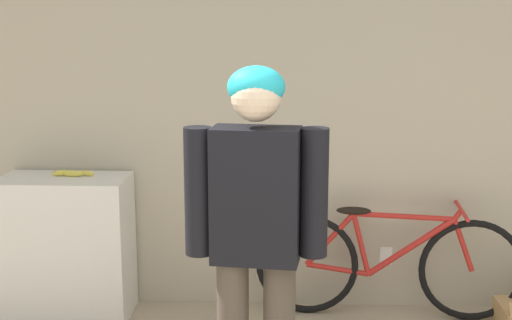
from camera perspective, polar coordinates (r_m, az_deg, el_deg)
The scene contains 5 objects.
wall_back at distance 4.64m, azimuth 3.97°, elevation 3.73°, with size 8.00×0.07×2.60m.
side_shelf at distance 4.78m, azimuth -14.88°, elevation -6.75°, with size 0.81×0.44×0.92m.
person at distance 3.23m, azimuth 0.00°, elevation -4.96°, with size 0.65×0.26×1.71m.
bicycle at distance 4.70m, azimuth 10.52°, elevation -8.16°, with size 1.72×0.46×0.74m.
banana at distance 4.68m, azimuth -14.44°, elevation -1.03°, with size 0.28×0.08×0.04m.
Camera 1 is at (-0.12, -1.92, 1.92)m, focal length 50.00 mm.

